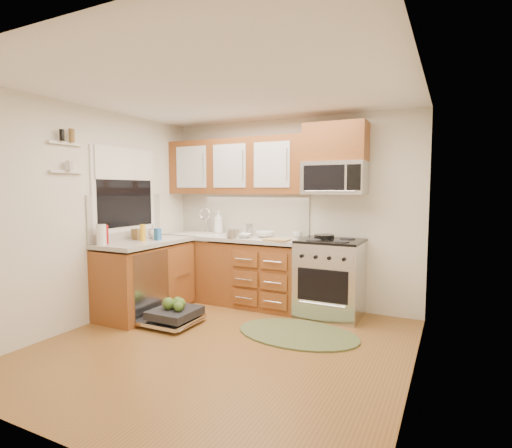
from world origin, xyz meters
The scene contains 38 objects.
floor centered at (0.00, 0.00, 0.00)m, with size 3.50×3.50×0.00m, color brown.
ceiling centered at (0.00, 0.00, 2.50)m, with size 3.50×3.50×0.00m, color white.
wall_back centered at (0.00, 1.75, 1.25)m, with size 3.50×0.04×2.50m, color silver.
wall_front centered at (0.00, -1.75, 1.25)m, with size 3.50×0.04×2.50m, color silver.
wall_left centered at (-1.75, 0.00, 1.25)m, with size 0.04×3.50×2.50m, color silver.
wall_right centered at (1.75, 0.00, 1.25)m, with size 0.04×3.50×2.50m, color silver.
base_cabinet_back centered at (-0.73, 1.45, 0.42)m, with size 2.05×0.60×0.85m, color brown.
base_cabinet_left centered at (-1.45, 0.52, 0.42)m, with size 0.60×1.25×0.85m, color brown.
countertop_back centered at (-0.72, 1.44, 0.90)m, with size 2.07×0.64×0.05m, color #ABA49C.
countertop_left centered at (-1.44, 0.53, 0.90)m, with size 0.64×1.27×0.05m, color #ABA49C.
backsplash_back centered at (-0.73, 1.74, 1.21)m, with size 2.05×0.02×0.57m, color #AFAD9D.
backsplash_left centered at (-1.74, 0.52, 1.21)m, with size 0.02×1.25×0.57m, color #AFAD9D.
upper_cabinets centered at (-0.73, 1.57, 1.88)m, with size 2.05×0.35×0.75m, color brown, non-canonical shape.
cabinet_over_mw centered at (0.68, 1.57, 2.13)m, with size 0.76×0.35×0.47m, color brown.
range centered at (0.68, 1.43, 0.47)m, with size 0.76×0.64×0.95m, color silver, non-canonical shape.
microwave centered at (0.68, 1.55, 1.70)m, with size 0.76×0.38×0.40m, color silver, non-canonical shape.
sink centered at (-1.25, 1.42, 0.80)m, with size 0.62×0.50×0.26m, color white, non-canonical shape.
dishwasher centered at (-0.86, 0.30, 0.10)m, with size 0.70×0.60×0.20m, color silver, non-canonical shape.
window centered at (-1.74, 0.50, 1.55)m, with size 0.03×1.05×1.05m, color white, non-canonical shape.
window_blind centered at (-1.71, 0.50, 1.88)m, with size 0.02×0.96×0.40m, color white.
shelf_upper centered at (-1.72, -0.35, 2.05)m, with size 0.04×0.40×0.03m, color white.
shelf_lower centered at (-1.72, -0.35, 1.75)m, with size 0.04×0.40×0.03m, color white.
rug centered at (0.55, 0.65, 0.01)m, with size 1.34×0.87×0.02m, color #546439, non-canonical shape.
skillet centered at (0.57, 1.52, 0.97)m, with size 0.25×0.25×0.05m, color black.
stock_pot centered at (-0.56, 1.22, 0.99)m, with size 0.21×0.21×0.12m, color silver.
cutting_board centered at (0.06, 1.22, 0.94)m, with size 0.31×0.20×0.02m, color #9D8148.
canister centered at (-0.48, 1.51, 1.01)m, with size 0.11×0.11×0.17m, color silver.
paper_towel_roll centered at (-1.60, -0.02, 1.04)m, with size 0.11×0.11×0.24m, color white.
mustard_bottle centered at (-1.41, 0.45, 1.03)m, with size 0.07×0.07×0.21m, color gold.
red_bottle centered at (-1.62, 0.07, 1.04)m, with size 0.06×0.06×0.22m, color #A90E0F.
wooden_box centered at (-1.58, 0.54, 0.99)m, with size 0.13×0.10×0.13m, color brown.
blue_carton centered at (-1.32, 0.61, 1.00)m, with size 0.09×0.06×0.15m, color #2566B1.
bowl_a centered at (-0.47, 1.30, 0.95)m, with size 0.23×0.23×0.06m, color #999999.
bowl_b centered at (-0.23, 1.48, 0.96)m, with size 0.25×0.25×0.08m, color #999999.
cup centered at (0.17, 1.63, 0.97)m, with size 0.11×0.11×0.09m, color #999999.
soap_bottle_a centered at (-1.00, 1.55, 1.09)m, with size 0.13×0.13×0.33m, color #999999.
soap_bottle_b centered at (-1.49, 0.75, 1.02)m, with size 0.09×0.09×0.19m, color #999999.
soap_bottle_c centered at (-1.49, 0.74, 1.01)m, with size 0.14×0.14×0.17m, color #999999.
Camera 1 is at (2.02, -3.29, 1.56)m, focal length 28.00 mm.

